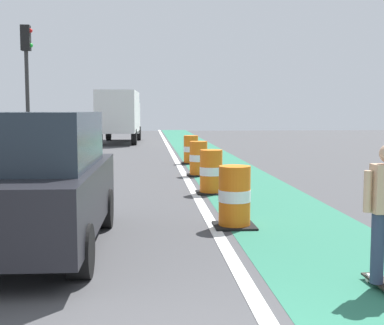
{
  "coord_description": "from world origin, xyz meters",
  "views": [
    {
      "loc": [
        -0.25,
        -3.5,
        2.07
      ],
      "look_at": [
        0.56,
        6.26,
        1.1
      ],
      "focal_mm": 49.67,
      "sensor_mm": 36.0,
      "label": 1
    }
  ],
  "objects_px": {
    "delivery_truck_down_block": "(120,114)",
    "traffic_light_corner": "(27,70)",
    "parked_suv_nearest": "(37,180)",
    "traffic_barrel_back": "(198,159)",
    "pedestrian_crossing": "(4,153)",
    "traffic_barrel_mid": "(211,172)",
    "traffic_barrel_far": "(191,150)",
    "traffic_barrel_front": "(234,197)"
  },
  "relations": [
    {
      "from": "parked_suv_nearest",
      "to": "traffic_barrel_front",
      "type": "height_order",
      "value": "parked_suv_nearest"
    },
    {
      "from": "parked_suv_nearest",
      "to": "traffic_barrel_front",
      "type": "relative_size",
      "value": 4.25
    },
    {
      "from": "parked_suv_nearest",
      "to": "traffic_barrel_front",
      "type": "xyz_separation_m",
      "value": [
        3.15,
        1.27,
        -0.5
      ]
    },
    {
      "from": "traffic_barrel_back",
      "to": "traffic_barrel_mid",
      "type": "bearing_deg",
      "value": -90.46
    },
    {
      "from": "traffic_barrel_back",
      "to": "pedestrian_crossing",
      "type": "relative_size",
      "value": 0.68
    },
    {
      "from": "pedestrian_crossing",
      "to": "traffic_barrel_mid",
      "type": "bearing_deg",
      "value": -23.61
    },
    {
      "from": "traffic_barrel_far",
      "to": "delivery_truck_down_block",
      "type": "relative_size",
      "value": 0.14
    },
    {
      "from": "traffic_barrel_back",
      "to": "traffic_barrel_far",
      "type": "xyz_separation_m",
      "value": [
        0.07,
        3.85,
        0.0
      ]
    },
    {
      "from": "parked_suv_nearest",
      "to": "traffic_barrel_back",
      "type": "distance_m",
      "value": 9.3
    },
    {
      "from": "traffic_barrel_front",
      "to": "traffic_barrel_mid",
      "type": "relative_size",
      "value": 1.0
    },
    {
      "from": "parked_suv_nearest",
      "to": "traffic_barrel_mid",
      "type": "height_order",
      "value": "parked_suv_nearest"
    },
    {
      "from": "traffic_barrel_front",
      "to": "pedestrian_crossing",
      "type": "relative_size",
      "value": 0.68
    },
    {
      "from": "pedestrian_crossing",
      "to": "traffic_barrel_far",
      "type": "bearing_deg",
      "value": 40.95
    },
    {
      "from": "traffic_barrel_front",
      "to": "traffic_light_corner",
      "type": "xyz_separation_m",
      "value": [
        -5.86,
        10.62,
        2.97
      ]
    },
    {
      "from": "traffic_barrel_back",
      "to": "delivery_truck_down_block",
      "type": "bearing_deg",
      "value": 100.96
    },
    {
      "from": "parked_suv_nearest",
      "to": "traffic_barrel_far",
      "type": "height_order",
      "value": "parked_suv_nearest"
    },
    {
      "from": "delivery_truck_down_block",
      "to": "traffic_light_corner",
      "type": "xyz_separation_m",
      "value": [
        -2.56,
        -14.2,
        1.65
      ]
    },
    {
      "from": "traffic_barrel_front",
      "to": "traffic_barrel_mid",
      "type": "xyz_separation_m",
      "value": [
        0.04,
        3.83,
        0.0
      ]
    },
    {
      "from": "parked_suv_nearest",
      "to": "traffic_barrel_mid",
      "type": "relative_size",
      "value": 4.25
    },
    {
      "from": "traffic_light_corner",
      "to": "traffic_barrel_far",
      "type": "bearing_deg",
      "value": 6.45
    },
    {
      "from": "parked_suv_nearest",
      "to": "traffic_barrel_far",
      "type": "relative_size",
      "value": 4.25
    },
    {
      "from": "traffic_barrel_far",
      "to": "delivery_truck_down_block",
      "type": "xyz_separation_m",
      "value": [
        -3.44,
        13.52,
        1.31
      ]
    },
    {
      "from": "traffic_barrel_back",
      "to": "pedestrian_crossing",
      "type": "distance_m",
      "value": 5.81
    },
    {
      "from": "traffic_light_corner",
      "to": "pedestrian_crossing",
      "type": "height_order",
      "value": "traffic_light_corner"
    },
    {
      "from": "traffic_barrel_front",
      "to": "traffic_barrel_back",
      "type": "distance_m",
      "value": 7.45
    },
    {
      "from": "traffic_barrel_front",
      "to": "pedestrian_crossing",
      "type": "distance_m",
      "value": 8.45
    },
    {
      "from": "traffic_barrel_front",
      "to": "traffic_barrel_far",
      "type": "distance_m",
      "value": 11.3
    },
    {
      "from": "traffic_barrel_mid",
      "to": "traffic_barrel_back",
      "type": "height_order",
      "value": "same"
    },
    {
      "from": "parked_suv_nearest",
      "to": "traffic_barrel_front",
      "type": "distance_m",
      "value": 3.43
    },
    {
      "from": "parked_suv_nearest",
      "to": "traffic_barrel_back",
      "type": "bearing_deg",
      "value": 69.74
    },
    {
      "from": "parked_suv_nearest",
      "to": "traffic_barrel_mid",
      "type": "xyz_separation_m",
      "value": [
        3.19,
        5.1,
        -0.5
      ]
    },
    {
      "from": "traffic_barrel_back",
      "to": "traffic_barrel_far",
      "type": "distance_m",
      "value": 3.85
    },
    {
      "from": "traffic_barrel_front",
      "to": "delivery_truck_down_block",
      "type": "bearing_deg",
      "value": 97.57
    },
    {
      "from": "parked_suv_nearest",
      "to": "traffic_barrel_back",
      "type": "relative_size",
      "value": 4.25
    },
    {
      "from": "traffic_barrel_back",
      "to": "traffic_barrel_far",
      "type": "relative_size",
      "value": 1.0
    },
    {
      "from": "delivery_truck_down_block",
      "to": "traffic_light_corner",
      "type": "height_order",
      "value": "traffic_light_corner"
    },
    {
      "from": "traffic_barrel_front",
      "to": "traffic_barrel_far",
      "type": "bearing_deg",
      "value": 89.28
    },
    {
      "from": "delivery_truck_down_block",
      "to": "traffic_barrel_mid",
      "type": "bearing_deg",
      "value": -80.97
    },
    {
      "from": "delivery_truck_down_block",
      "to": "traffic_light_corner",
      "type": "distance_m",
      "value": 14.52
    },
    {
      "from": "traffic_barrel_front",
      "to": "delivery_truck_down_block",
      "type": "xyz_separation_m",
      "value": [
        -3.3,
        24.82,
        1.31
      ]
    },
    {
      "from": "parked_suv_nearest",
      "to": "pedestrian_crossing",
      "type": "bearing_deg",
      "value": 108.05
    },
    {
      "from": "traffic_barrel_back",
      "to": "traffic_light_corner",
      "type": "relative_size",
      "value": 0.21
    }
  ]
}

